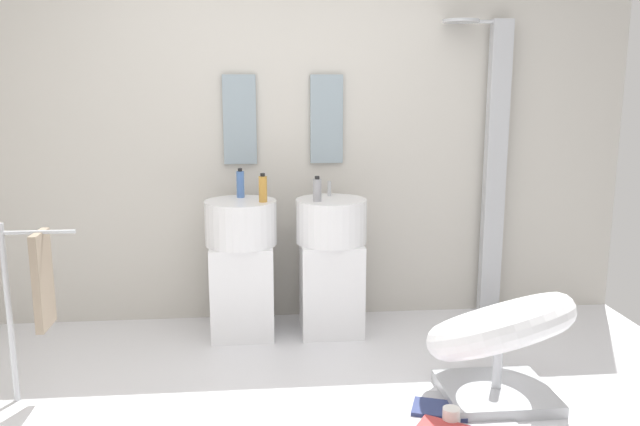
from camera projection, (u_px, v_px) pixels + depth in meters
rear_partition at (283, 132)px, 4.48m from camera, size 4.80×0.10×2.60m
pedestal_sink_left at (242, 264)px, 4.25m from camera, size 0.46×0.46×0.99m
pedestal_sink_right at (331, 262)px, 4.30m from camera, size 0.46×0.46×0.99m
vanity_mirror_left at (240, 120)px, 4.37m from camera, size 0.22×0.03×0.59m
vanity_mirror_right at (327, 119)px, 4.42m from camera, size 0.22×0.03×0.59m
shower_column at (493, 164)px, 4.54m from camera, size 0.49×0.24×2.05m
lounge_chair at (499, 335)px, 3.38m from camera, size 1.10×1.10×0.65m
towel_rack at (37, 284)px, 3.32m from camera, size 0.37×0.22×0.95m
magazine_navy at (440, 409)px, 3.29m from camera, size 0.32×0.26×0.02m
coffee_mug at (451, 417)px, 3.15m from camera, size 0.08×0.08×0.09m
soap_bottle_blue at (240, 184)px, 4.27m from camera, size 0.05×0.05×0.19m
soap_bottle_grey at (317, 190)px, 4.14m from camera, size 0.05×0.05×0.16m
soap_bottle_amber at (263, 189)px, 4.11m from camera, size 0.05×0.05×0.18m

